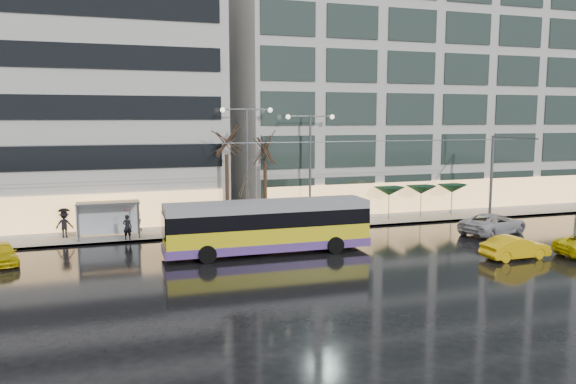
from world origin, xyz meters
name	(u,v)px	position (x,y,z in m)	size (l,w,h in m)	color
ground	(260,268)	(0.00, 0.00, 0.00)	(140.00, 140.00, 0.00)	black
sidewalk	(238,222)	(2.00, 14.00, 0.07)	(80.00, 10.00, 0.15)	gray
kerb	(254,234)	(2.00, 9.05, 0.07)	(80.00, 0.10, 0.15)	slate
building_right	(398,73)	(19.00, 19.00, 12.65)	(32.00, 14.00, 25.00)	#B8B5AF
trolleybus	(268,228)	(1.42, 3.28, 1.61)	(12.85, 5.08, 5.94)	yellow
catenary	(243,178)	(1.00, 7.94, 4.25)	(42.24, 5.12, 7.00)	#595B60
bus_shelter	(103,212)	(-8.38, 10.69, 1.96)	(4.20, 1.60, 2.51)	#595B60
street_lamp_near	(247,151)	(2.00, 10.80, 5.99)	(3.96, 0.36, 9.03)	#595B60
street_lamp_far	(310,153)	(7.00, 10.80, 5.71)	(3.96, 0.36, 8.53)	#595B60
tree_a	(226,136)	(0.50, 11.00, 7.09)	(3.20, 3.20, 8.40)	black
tree_b	(265,145)	(3.50, 11.20, 6.40)	(3.20, 3.20, 7.70)	black
parasol_a	(389,191)	(14.00, 11.00, 2.45)	(2.50, 2.50, 2.65)	#595B60
parasol_b	(421,190)	(17.00, 11.00, 2.45)	(2.50, 2.50, 2.65)	#595B60
parasol_c	(452,188)	(20.00, 11.00, 2.45)	(2.50, 2.50, 2.65)	#595B60
taxi_a	(2,253)	(-13.98, 5.53, 0.64)	(1.51, 3.76, 1.28)	#D9BF0B
taxi_b	(515,248)	(15.20, -2.68, 0.69)	(1.47, 4.21, 1.39)	yellow
sedan_silver	(493,224)	(18.64, 3.75, 0.78)	(2.58, 5.59, 1.55)	#B7B6BC
pedestrian_a	(127,219)	(-6.80, 9.40, 1.59)	(1.27, 1.28, 2.19)	black
pedestrian_b	(136,219)	(-6.11, 11.95, 1.11)	(1.19, 1.16, 1.93)	black
pedestrian_c	(64,222)	(-10.93, 11.47, 1.27)	(1.32, 0.98, 2.11)	black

